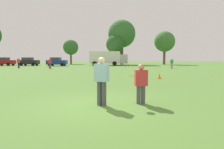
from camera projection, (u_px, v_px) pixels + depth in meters
ground_plane at (95, 105)px, 6.79m from camera, size 193.56×193.56×0.00m
player_thrower at (102, 78)px, 6.63m from camera, size 0.54×0.44×1.70m
player_defender at (141, 82)px, 6.88m from camera, size 0.46×0.28×1.46m
frisbee at (130, 76)px, 6.53m from camera, size 0.28×0.27×0.09m
traffic_cone at (159, 76)px, 15.36m from camera, size 0.32×0.32×0.48m
parked_car_mid_left at (5, 61)px, 42.22m from camera, size 4.27×2.35×1.82m
parked_car_center at (29, 62)px, 41.92m from camera, size 4.27×2.35×1.82m
parked_car_mid_right at (57, 62)px, 40.57m from camera, size 4.27×2.35×1.82m
box_truck at (108, 58)px, 43.02m from camera, size 8.59×3.23×3.18m
bystander_sideline_watcher at (19, 62)px, 32.17m from camera, size 0.54×0.49×1.72m
bystander_far_jogger at (50, 63)px, 30.35m from camera, size 0.45×0.27×1.63m
bystander_field_marshal at (172, 63)px, 30.46m from camera, size 0.50×0.39×1.60m
tree_west_maple at (71, 47)px, 52.12m from camera, size 4.14×4.14×6.73m
tree_center_elm at (115, 44)px, 47.42m from camera, size 4.55×4.55×7.40m
tree_east_birch at (122, 34)px, 49.26m from camera, size 7.09×7.09×11.52m
tree_east_oak at (165, 42)px, 49.28m from camera, size 5.30×5.30×8.62m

